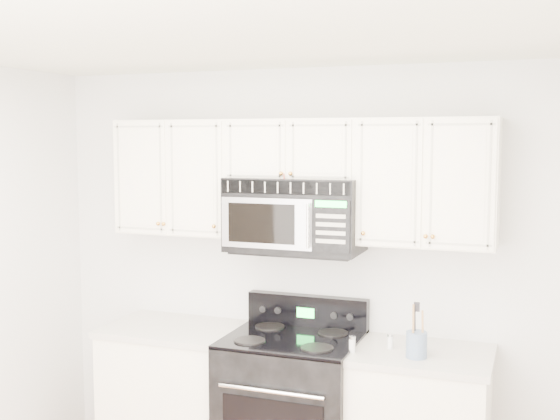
% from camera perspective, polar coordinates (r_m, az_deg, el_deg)
% --- Properties ---
extents(room, '(3.51, 3.51, 2.61)m').
position_cam_1_polar(room, '(3.05, -8.62, -10.38)').
color(room, '#9F6F57').
rests_on(room, ground).
extents(base_cabinet_left, '(0.86, 0.65, 0.92)m').
position_cam_1_polar(base_cabinet_left, '(4.89, -8.55, -14.88)').
color(base_cabinet_left, white).
rests_on(base_cabinet_left, ground).
extents(range, '(0.81, 0.73, 1.13)m').
position_cam_1_polar(range, '(4.52, 1.01, -15.77)').
color(range, black).
rests_on(range, ground).
extents(upper_cabinets, '(2.44, 0.37, 0.75)m').
position_cam_1_polar(upper_cabinets, '(4.39, 1.29, 3.00)').
color(upper_cabinets, white).
rests_on(upper_cabinets, ground).
extents(microwave, '(0.83, 0.46, 0.46)m').
position_cam_1_polar(microwave, '(4.36, 1.24, -0.36)').
color(microwave, black).
rests_on(microwave, ground).
extents(utensil_crock, '(0.12, 0.12, 0.32)m').
position_cam_1_polar(utensil_crock, '(4.09, 11.04, -10.64)').
color(utensil_crock, slate).
rests_on(utensil_crock, base_cabinet_right).
extents(shaker_salt, '(0.04, 0.04, 0.09)m').
position_cam_1_polar(shaker_salt, '(4.14, 5.89, -10.79)').
color(shaker_salt, silver).
rests_on(shaker_salt, base_cabinet_right).
extents(shaker_pepper, '(0.04, 0.04, 0.09)m').
position_cam_1_polar(shaker_pepper, '(4.23, 8.97, -10.50)').
color(shaker_pepper, silver).
rests_on(shaker_pepper, base_cabinet_right).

